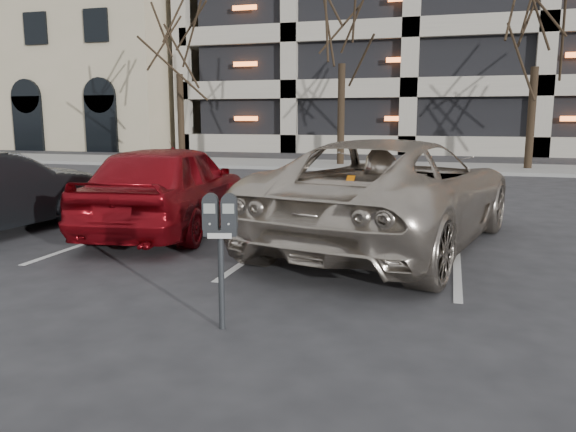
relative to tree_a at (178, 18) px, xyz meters
name	(u,v)px	position (x,y,z in m)	size (l,w,h in m)	color
ground	(334,285)	(10.00, -16.00, -6.07)	(140.00, 140.00, 0.00)	#28282B
sidewalk	(416,167)	(10.00, 0.00, -6.01)	(80.00, 4.00, 0.12)	gray
stall_lines	(278,238)	(8.60, -13.70, -6.06)	(16.90, 5.20, 0.00)	silver
office_building	(43,41)	(-18.00, 13.92, 1.42)	(26.00, 16.20, 15.00)	tan
tree_a	(178,18)	(0.00, 0.00, 0.00)	(3.69, 3.69, 8.40)	black
tree_c	(540,0)	(14.00, 0.00, -0.06)	(3.66, 3.66, 8.32)	black
parking_meter	(220,228)	(9.26, -17.65, -5.11)	(0.34, 0.20, 1.25)	black
suv_silver	(392,192)	(10.40, -13.61, -5.25)	(3.99, 6.36, 1.65)	#BEB1A2
car_red	(170,187)	(6.62, -13.62, -5.29)	(1.83, 4.56, 1.55)	maroon
car_silver	(1,182)	(2.32, -12.83, -5.42)	(1.81, 4.45, 1.29)	#A8ACB0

